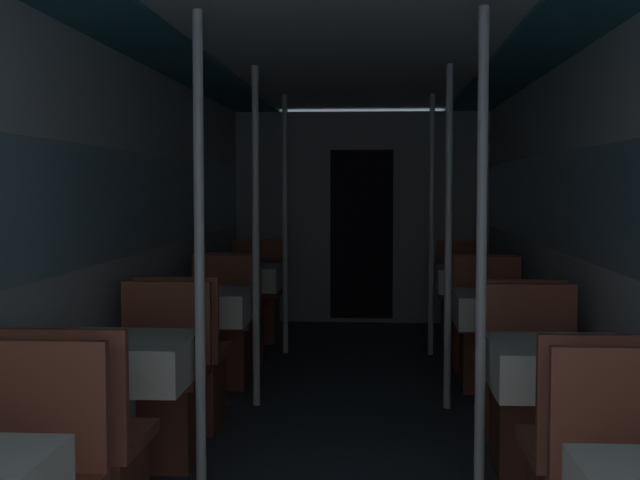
# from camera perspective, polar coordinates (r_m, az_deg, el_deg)

# --- Properties ---
(wall_left) EXTENTS (0.05, 10.01, 2.16)m
(wall_left) POSITION_cam_1_polar(r_m,az_deg,el_deg) (5.20, -12.87, 0.15)
(wall_left) COLOR silver
(wall_left) RESTS_ON ground_plane
(wall_right) EXTENTS (0.05, 10.01, 2.16)m
(wall_right) POSITION_cam_1_polar(r_m,az_deg,el_deg) (5.11, 16.74, 0.04)
(wall_right) COLOR silver
(wall_right) RESTS_ON ground_plane
(ceiling_panel) EXTENTS (2.64, 10.01, 0.07)m
(ceiling_panel) POSITION_cam_1_polar(r_m,az_deg,el_deg) (5.04, 1.83, 12.57)
(ceiling_panel) COLOR silver
(ceiling_panel) RESTS_ON wall_left
(bulkhead_far) EXTENTS (2.59, 0.09, 2.16)m
(bulkhead_far) POSITION_cam_1_polar(r_m,az_deg,el_deg) (9.14, 2.69, 1.42)
(bulkhead_far) COLOR gray
(bulkhead_far) RESTS_ON ground_plane
(dining_table_left_1) EXTENTS (0.59, 0.59, 0.73)m
(dining_table_left_1) POSITION_cam_1_polar(r_m,az_deg,el_deg) (4.05, -12.40, -7.93)
(dining_table_left_1) COLOR #4C4C51
(dining_table_left_1) RESTS_ON ground_plane
(chair_left_far_1) EXTENTS (0.47, 0.47, 0.90)m
(chair_left_far_1) POSITION_cam_1_polar(r_m,az_deg,el_deg) (4.67, -10.33, -10.44)
(chair_left_far_1) COLOR brown
(chair_left_far_1) RESTS_ON ground_plane
(support_pole_left_1) EXTENTS (0.05, 0.05, 2.16)m
(support_pole_left_1) POSITION_cam_1_polar(r_m,az_deg,el_deg) (3.90, -7.72, -1.33)
(support_pole_left_1) COLOR silver
(support_pole_left_1) RESTS_ON ground_plane
(dining_table_left_2) EXTENTS (0.59, 0.59, 0.73)m
(dining_table_left_2) POSITION_cam_1_polar(r_m,az_deg,el_deg) (5.76, -7.45, -4.48)
(dining_table_left_2) COLOR #4C4C51
(dining_table_left_2) RESTS_ON ground_plane
(chair_left_near_2) EXTENTS (0.47, 0.47, 0.90)m
(chair_left_near_2) POSITION_cam_1_polar(r_m,az_deg,el_deg) (5.26, -8.67, -8.85)
(chair_left_near_2) COLOR brown
(chair_left_near_2) RESTS_ON ground_plane
(chair_left_far_2) EXTENTS (0.47, 0.47, 0.90)m
(chair_left_far_2) POSITION_cam_1_polar(r_m,az_deg,el_deg) (6.38, -6.41, -6.64)
(chair_left_far_2) COLOR brown
(chair_left_far_2) RESTS_ON ground_plane
(support_pole_left_2) EXTENTS (0.05, 0.05, 2.16)m
(support_pole_left_2) POSITION_cam_1_polar(r_m,az_deg,el_deg) (5.66, -4.13, 0.18)
(support_pole_left_2) COLOR silver
(support_pole_left_2) RESTS_ON ground_plane
(dining_table_left_3) EXTENTS (0.59, 0.59, 0.73)m
(dining_table_left_3) POSITION_cam_1_polar(r_m,az_deg,el_deg) (7.51, -4.81, -2.61)
(dining_table_left_3) COLOR #4C4C51
(dining_table_left_3) RESTS_ON ground_plane
(chair_left_near_3) EXTENTS (0.47, 0.47, 0.90)m
(chair_left_near_3) POSITION_cam_1_polar(r_m,az_deg,el_deg) (6.98, -5.51, -5.75)
(chair_left_near_3) COLOR brown
(chair_left_near_3) RESTS_ON ground_plane
(chair_left_far_3) EXTENTS (0.47, 0.47, 0.90)m
(chair_left_far_3) POSITION_cam_1_polar(r_m,az_deg,el_deg) (8.12, -4.18, -4.44)
(chair_left_far_3) COLOR brown
(chair_left_far_3) RESTS_ON ground_plane
(support_pole_left_3) EXTENTS (0.05, 0.05, 2.16)m
(support_pole_left_3) POSITION_cam_1_polar(r_m,az_deg,el_deg) (7.43, -2.25, 0.98)
(support_pole_left_3) COLOR silver
(support_pole_left_3) RESTS_ON ground_plane
(dining_table_right_1) EXTENTS (0.59, 0.59, 0.73)m
(dining_table_right_1) POSITION_cam_1_polar(r_m,az_deg,el_deg) (3.97, 15.11, -8.20)
(dining_table_right_1) COLOR #4C4C51
(dining_table_right_1) RESTS_ON ground_plane
(chair_right_far_1) EXTENTS (0.47, 0.47, 0.90)m
(chair_right_far_1) POSITION_cam_1_polar(r_m,az_deg,el_deg) (4.60, 13.59, -10.69)
(chair_right_far_1) COLOR brown
(chair_right_far_1) RESTS_ON ground_plane
(support_pole_right_1) EXTENTS (0.05, 0.05, 2.16)m
(support_pole_right_1) POSITION_cam_1_polar(r_m,az_deg,el_deg) (3.85, 10.29, -1.42)
(support_pole_right_1) COLOR silver
(support_pole_right_1) RESTS_ON ground_plane
(dining_table_right_2) EXTENTS (0.59, 0.59, 0.73)m
(dining_table_right_2) POSITION_cam_1_polar(r_m,az_deg,el_deg) (5.70, 11.57, -4.60)
(dining_table_right_2) COLOR #4C4C51
(dining_table_right_2) RESTS_ON ground_plane
(chair_right_near_2) EXTENTS (0.47, 0.47, 0.90)m
(chair_right_near_2) POSITION_cam_1_polar(r_m,az_deg,el_deg) (5.19, 12.41, -9.03)
(chair_right_near_2) COLOR brown
(chair_right_near_2) RESTS_ON ground_plane
(chair_right_far_2) EXTENTS (0.47, 0.47, 0.90)m
(chair_right_far_2) POSITION_cam_1_polar(r_m,az_deg,el_deg) (6.33, 10.81, -6.76)
(chair_right_far_2) COLOR brown
(chair_right_far_2) RESTS_ON ground_plane
(support_pole_right_2) EXTENTS (0.05, 0.05, 2.16)m
(support_pole_right_2) POSITION_cam_1_polar(r_m,az_deg,el_deg) (5.62, 8.22, 0.14)
(support_pole_right_2) COLOR silver
(support_pole_right_2) RESTS_ON ground_plane
(dining_table_right_3) EXTENTS (0.59, 0.59, 0.73)m
(dining_table_right_3) POSITION_cam_1_polar(r_m,az_deg,el_deg) (7.46, 9.71, -2.68)
(dining_table_right_3) COLOR #4C4C51
(dining_table_right_3) RESTS_ON ground_plane
(chair_right_near_3) EXTENTS (0.47, 0.47, 0.90)m
(chair_right_near_3) POSITION_cam_1_polar(r_m,az_deg,el_deg) (6.93, 10.18, -5.85)
(chair_right_near_3) COLOR brown
(chair_right_near_3) RESTS_ON ground_plane
(chair_right_far_3) EXTENTS (0.47, 0.47, 0.90)m
(chair_right_far_3) POSITION_cam_1_polar(r_m,az_deg,el_deg) (8.08, 9.25, -4.51)
(chair_right_far_3) COLOR brown
(chair_right_far_3) RESTS_ON ground_plane
(support_pole_right_3) EXTENTS (0.05, 0.05, 2.16)m
(support_pole_right_3) POSITION_cam_1_polar(r_m,az_deg,el_deg) (7.40, 7.14, 0.95)
(support_pole_right_3) COLOR silver
(support_pole_right_3) RESTS_ON ground_plane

